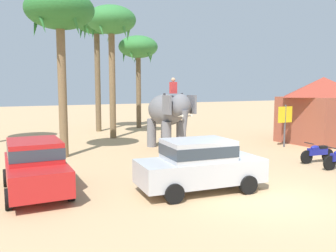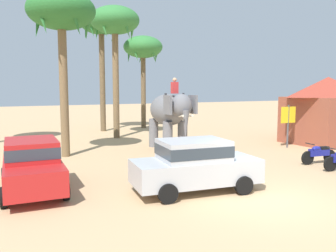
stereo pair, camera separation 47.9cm
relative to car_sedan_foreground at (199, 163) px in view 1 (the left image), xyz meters
name	(u,v)px [view 1 (the left image)]	position (x,y,z in m)	size (l,w,h in m)	color
ground_plane	(273,199)	(1.54, -1.73, -0.93)	(120.00, 120.00, 0.00)	tan
car_sedan_foreground	(199,163)	(0.00, 0.00, 0.00)	(4.26, 2.21, 1.70)	#B7BABF
car_parked_far_side	(35,164)	(-4.73, 2.29, 0.00)	(1.98, 4.15, 1.70)	red
elephant_with_mahout	(168,113)	(2.73, 7.34, 1.06)	(1.63, 3.87, 3.88)	slate
motorcycle_end_of_row	(317,153)	(7.03, 1.15, -0.46)	(1.80, 0.55, 0.94)	black
palm_tree_behind_elephant	(97,26)	(1.69, 16.84, 7.01)	(3.20, 3.20, 9.15)	brown
palm_tree_near_hut	(60,14)	(-2.73, 7.80, 5.82)	(3.20, 3.20, 7.87)	brown
palm_tree_far_back	(111,24)	(1.47, 12.80, 6.51)	(3.20, 3.20, 8.61)	brown
palm_tree_leaning_seaward	(138,49)	(5.33, 17.48, 5.54)	(3.20, 3.20, 7.57)	brown
roadside_hut	(322,108)	(12.24, 5.11, 1.20)	(5.19, 4.43, 4.00)	#994C38
signboard_yellow	(285,117)	(8.91, 4.90, 0.76)	(1.00, 0.10, 2.40)	#4C4C51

